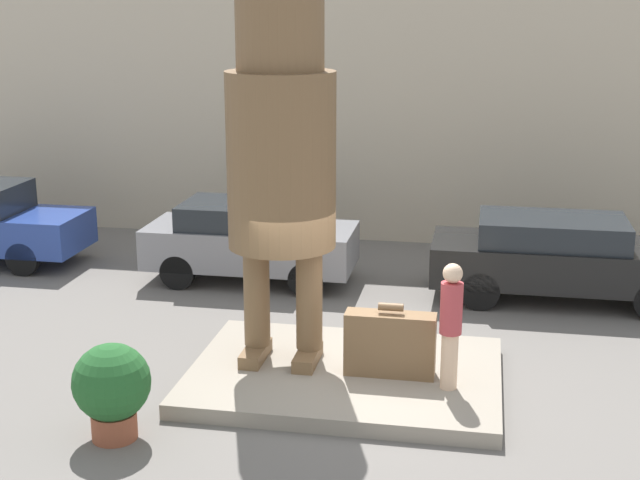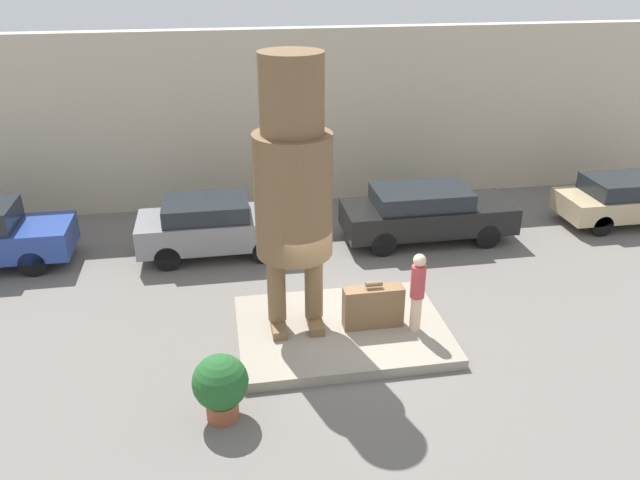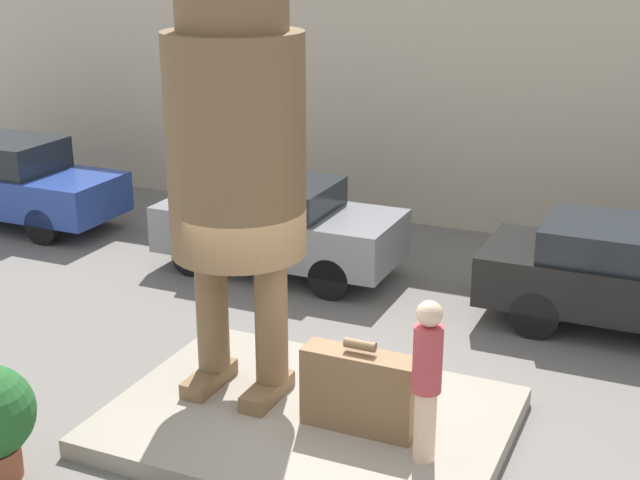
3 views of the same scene
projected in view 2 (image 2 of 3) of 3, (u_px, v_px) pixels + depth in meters
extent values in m
plane|color=slate|center=(342.00, 335.00, 13.53)|extent=(60.00, 60.00, 0.00)
cube|color=gray|center=(342.00, 330.00, 13.48)|extent=(4.46, 3.28, 0.22)
cube|color=beige|center=(291.00, 118.00, 19.72)|extent=(28.00, 0.60, 5.46)
cube|color=brown|center=(278.00, 326.00, 13.27)|extent=(0.30, 0.89, 0.19)
cube|color=brown|center=(315.00, 322.00, 13.39)|extent=(0.30, 0.89, 0.19)
cylinder|color=brown|center=(276.00, 287.00, 13.02)|extent=(0.39, 0.39, 1.55)
cylinder|color=brown|center=(314.00, 284.00, 13.14)|extent=(0.39, 0.39, 1.55)
cylinder|color=brown|center=(293.00, 195.00, 12.22)|extent=(1.55, 1.55, 2.49)
cylinder|color=brown|center=(291.00, 93.00, 11.37)|extent=(1.22, 1.22, 1.49)
cube|color=brown|center=(373.00, 307.00, 13.27)|extent=(1.28, 0.37, 0.92)
cylinder|color=brown|center=(374.00, 284.00, 13.03)|extent=(0.35, 0.11, 0.11)
cylinder|color=beige|center=(416.00, 313.00, 13.15)|extent=(0.23, 0.23, 0.81)
cylinder|color=#B23D42|center=(418.00, 282.00, 12.82)|extent=(0.30, 0.30, 0.72)
sphere|color=beige|center=(420.00, 260.00, 12.61)|extent=(0.27, 0.27, 0.27)
cylinder|color=black|center=(46.00, 239.00, 17.18)|extent=(0.69, 0.18, 0.69)
cylinder|color=black|center=(33.00, 264.00, 15.82)|extent=(0.69, 0.18, 0.69)
cube|color=gray|center=(215.00, 229.00, 16.82)|extent=(4.07, 1.73, 0.78)
cube|color=#1E2328|center=(206.00, 208.00, 16.53)|extent=(2.24, 1.56, 0.46)
cylinder|color=black|center=(260.00, 228.00, 17.87)|extent=(0.68, 0.18, 0.68)
cylinder|color=black|center=(265.00, 251.00, 16.49)|extent=(0.68, 0.18, 0.68)
cylinder|color=black|center=(170.00, 234.00, 17.49)|extent=(0.68, 0.18, 0.68)
cylinder|color=black|center=(167.00, 258.00, 16.10)|extent=(0.68, 0.18, 0.68)
cube|color=black|center=(428.00, 216.00, 17.64)|extent=(4.80, 1.79, 0.74)
cube|color=#1E2328|center=(421.00, 197.00, 17.34)|extent=(2.64, 1.61, 0.47)
cylinder|color=black|center=(466.00, 214.00, 18.74)|extent=(0.71, 0.18, 0.71)
cylinder|color=black|center=(487.00, 236.00, 17.30)|extent=(0.71, 0.18, 0.71)
cylinder|color=black|center=(369.00, 221.00, 18.28)|extent=(0.71, 0.18, 0.71)
cylinder|color=black|center=(384.00, 244.00, 16.85)|extent=(0.71, 0.18, 0.71)
cube|color=tan|center=(629.00, 203.00, 18.81)|extent=(4.27, 1.72, 0.64)
cube|color=#1E2328|center=(627.00, 186.00, 18.54)|extent=(2.35, 1.55, 0.49)
cylinder|color=black|center=(574.00, 206.00, 19.44)|extent=(0.63, 0.18, 0.63)
cylinder|color=black|center=(602.00, 226.00, 18.06)|extent=(0.63, 0.18, 0.63)
cylinder|color=brown|center=(223.00, 409.00, 11.09)|extent=(0.58, 0.58, 0.35)
sphere|color=#235B28|center=(220.00, 382.00, 10.83)|extent=(0.99, 0.99, 0.99)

